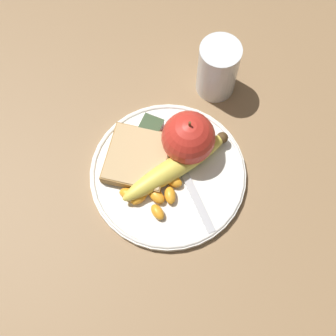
# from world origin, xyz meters

# --- Properties ---
(ground_plane) EXTENTS (3.00, 3.00, 0.00)m
(ground_plane) POSITION_xyz_m (0.00, 0.00, 0.00)
(ground_plane) COLOR olive
(plate) EXTENTS (0.24, 0.24, 0.01)m
(plate) POSITION_xyz_m (0.00, 0.00, 0.01)
(plate) COLOR silver
(plate) RESTS_ON ground_plane
(juice_glass) EXTENTS (0.07, 0.07, 0.10)m
(juice_glass) POSITION_xyz_m (0.18, -0.01, 0.05)
(juice_glass) COLOR silver
(juice_glass) RESTS_ON ground_plane
(apple) EXTENTS (0.08, 0.08, 0.09)m
(apple) POSITION_xyz_m (0.05, -0.01, 0.05)
(apple) COLOR red
(apple) RESTS_ON plate
(banana) EXTENTS (0.18, 0.13, 0.03)m
(banana) POSITION_xyz_m (0.01, -0.01, 0.03)
(banana) COLOR #E0CC4C
(banana) RESTS_ON plate
(bread_slice) EXTENTS (0.11, 0.11, 0.02)m
(bread_slice) POSITION_xyz_m (0.00, 0.05, 0.02)
(bread_slice) COLOR olive
(bread_slice) RESTS_ON plate
(fork) EXTENTS (0.15, 0.15, 0.00)m
(fork) POSITION_xyz_m (0.02, -0.02, 0.01)
(fork) COLOR #B2B2B7
(fork) RESTS_ON plate
(jam_packet) EXTENTS (0.04, 0.03, 0.02)m
(jam_packet) POSITION_xyz_m (0.05, 0.05, 0.02)
(jam_packet) COLOR silver
(jam_packet) RESTS_ON plate
(orange_segment_0) EXTENTS (0.03, 0.04, 0.02)m
(orange_segment_0) POSITION_xyz_m (-0.01, 0.02, 0.02)
(orange_segment_0) COLOR orange
(orange_segment_0) RESTS_ON plate
(orange_segment_1) EXTENTS (0.03, 0.03, 0.02)m
(orange_segment_1) POSITION_xyz_m (-0.03, -0.02, 0.02)
(orange_segment_1) COLOR orange
(orange_segment_1) RESTS_ON plate
(orange_segment_2) EXTENTS (0.02, 0.03, 0.02)m
(orange_segment_2) POSITION_xyz_m (-0.06, 0.04, 0.02)
(orange_segment_2) COLOR orange
(orange_segment_2) RESTS_ON plate
(orange_segment_3) EXTENTS (0.03, 0.04, 0.02)m
(orange_segment_3) POSITION_xyz_m (-0.02, 0.04, 0.02)
(orange_segment_3) COLOR orange
(orange_segment_3) RESTS_ON plate
(orange_segment_4) EXTENTS (0.03, 0.03, 0.02)m
(orange_segment_4) POSITION_xyz_m (-0.04, 0.02, 0.02)
(orange_segment_4) COLOR orange
(orange_segment_4) RESTS_ON plate
(orange_segment_5) EXTENTS (0.03, 0.04, 0.02)m
(orange_segment_5) POSITION_xyz_m (-0.01, 0.04, 0.02)
(orange_segment_5) COLOR orange
(orange_segment_5) RESTS_ON plate
(orange_segment_6) EXTENTS (0.03, 0.03, 0.01)m
(orange_segment_6) POSITION_xyz_m (-0.07, -0.01, 0.02)
(orange_segment_6) COLOR orange
(orange_segment_6) RESTS_ON plate
(orange_segment_7) EXTENTS (0.02, 0.03, 0.02)m
(orange_segment_7) POSITION_xyz_m (-0.01, -0.01, 0.02)
(orange_segment_7) COLOR orange
(orange_segment_7) RESTS_ON plate
(orange_segment_8) EXTENTS (0.03, 0.03, 0.02)m
(orange_segment_8) POSITION_xyz_m (-0.04, 0.00, 0.02)
(orange_segment_8) COLOR orange
(orange_segment_8) RESTS_ON plate
(orange_segment_9) EXTENTS (0.03, 0.03, 0.02)m
(orange_segment_9) POSITION_xyz_m (-0.06, 0.02, 0.02)
(orange_segment_9) COLOR orange
(orange_segment_9) RESTS_ON plate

